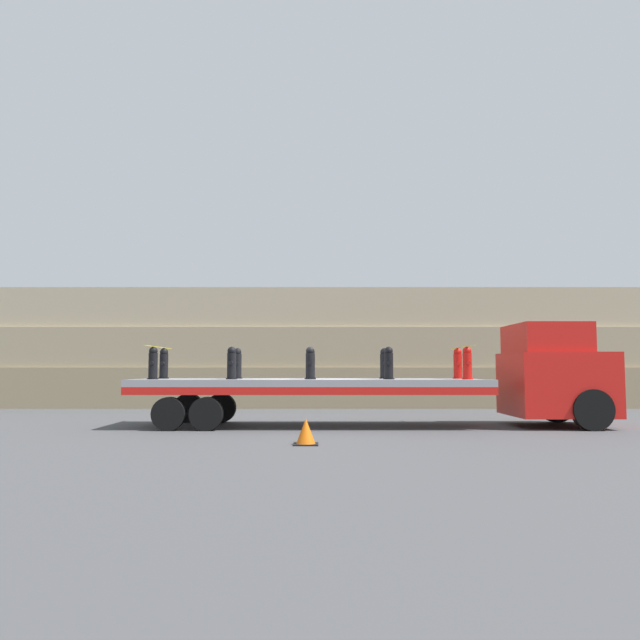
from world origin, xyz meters
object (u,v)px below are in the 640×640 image
object	(u,v)px
fire_hydrant_black_far_2	(312,364)
fire_hydrant_black_near_3	(390,363)
fire_hydrant_black_near_2	(311,363)
flatbed_trailer	(294,387)
traffic_cone	(307,432)
fire_hydrant_black_near_0	(154,363)
truck_cab	(559,375)
fire_hydrant_red_near_4	(468,363)
fire_hydrant_black_near_1	(232,363)
fire_hydrant_black_far_3	(385,364)
fire_hydrant_red_far_4	(459,364)
fire_hydrant_black_far_0	(165,364)
fire_hydrant_black_far_1	(238,364)

from	to	relation	value
fire_hydrant_black_far_2	fire_hydrant_black_near_3	xyz separation A→B (m)	(2.07, -1.13, 0.00)
fire_hydrant_black_near_2	fire_hydrant_black_near_3	xyz separation A→B (m)	(2.07, 0.00, 0.00)
flatbed_trailer	traffic_cone	xyz separation A→B (m)	(0.43, -4.08, -0.80)
fire_hydrant_black_near_0	fire_hydrant_black_near_3	xyz separation A→B (m)	(6.22, 0.00, 0.00)
truck_cab	fire_hydrant_red_near_4	bearing A→B (deg)	-167.67
fire_hydrant_black_far_2	fire_hydrant_red_near_4	world-z (taller)	same
flatbed_trailer	fire_hydrant_black_near_3	xyz separation A→B (m)	(2.54, -0.57, 0.64)
fire_hydrant_black_near_1	fire_hydrant_red_near_4	size ratio (longest dim) A/B	1.00
fire_hydrant_black_near_3	fire_hydrant_black_far_3	xyz separation A→B (m)	(0.00, 1.13, 0.00)
fire_hydrant_black_near_3	fire_hydrant_red_far_4	distance (m)	2.36
fire_hydrant_black_near_3	fire_hydrant_black_far_2	bearing A→B (deg)	151.33
fire_hydrant_black_near_0	fire_hydrant_black_near_2	xyz separation A→B (m)	(4.15, 0.00, 0.00)
fire_hydrant_black_near_2	traffic_cone	size ratio (longest dim) A/B	1.60
fire_hydrant_black_far_0	fire_hydrant_black_near_2	world-z (taller)	same
fire_hydrant_black_near_0	fire_hydrant_red_near_4	distance (m)	8.30
fire_hydrant_black_near_3	traffic_cone	distance (m)	4.34
fire_hydrant_black_near_2	truck_cab	bearing A→B (deg)	4.81
fire_hydrant_black_near_3	traffic_cone	bearing A→B (deg)	-120.93
traffic_cone	truck_cab	bearing A→B (deg)	31.08
fire_hydrant_black_near_1	fire_hydrant_red_far_4	size ratio (longest dim) A/B	1.00
truck_cab	fire_hydrant_red_far_4	bearing A→B (deg)	167.67
fire_hydrant_black_far_1	fire_hydrant_black_far_2	world-z (taller)	same
fire_hydrant_black_near_1	fire_hydrant_black_near_3	size ratio (longest dim) A/B	1.00
fire_hydrant_black_far_1	fire_hydrant_black_near_3	world-z (taller)	same
fire_hydrant_black_near_0	fire_hydrant_black_far_1	bearing A→B (deg)	28.67
fire_hydrant_black_far_0	fire_hydrant_black_far_3	bearing A→B (deg)	0.00
fire_hydrant_black_near_2	fire_hydrant_red_far_4	world-z (taller)	same
fire_hydrant_black_near_1	fire_hydrant_black_far_3	size ratio (longest dim) A/B	1.00
fire_hydrant_black_near_1	fire_hydrant_black_far_1	world-z (taller)	same
fire_hydrant_black_far_1	fire_hydrant_black_near_2	size ratio (longest dim) A/B	1.00
fire_hydrant_black_near_1	fire_hydrant_black_far_0	bearing A→B (deg)	151.33
fire_hydrant_red_near_4	traffic_cone	distance (m)	5.65
fire_hydrant_black_near_1	fire_hydrant_black_near_3	bearing A→B (deg)	0.00
fire_hydrant_black_far_3	flatbed_trailer	bearing A→B (deg)	-167.42
fire_hydrant_black_far_2	fire_hydrant_red_near_4	xyz separation A→B (m)	(4.15, -1.13, 0.00)
fire_hydrant_black_near_2	fire_hydrant_red_far_4	bearing A→B (deg)	15.29
fire_hydrant_black_far_0	fire_hydrant_black_far_1	distance (m)	2.07
fire_hydrant_red_far_4	fire_hydrant_red_near_4	bearing A→B (deg)	-90.00
fire_hydrant_black_near_1	fire_hydrant_red_near_4	xyz separation A→B (m)	(6.22, 0.00, 0.00)
fire_hydrant_black_far_1	fire_hydrant_red_far_4	bearing A→B (deg)	0.00
traffic_cone	fire_hydrant_black_near_2	bearing A→B (deg)	89.46
fire_hydrant_black_near_1	fire_hydrant_black_far_1	distance (m)	1.13
flatbed_trailer	truck_cab	bearing A→B (deg)	0.00
fire_hydrant_black_far_1	fire_hydrant_black_far_3	distance (m)	4.15
flatbed_trailer	fire_hydrant_black_near_0	xyz separation A→B (m)	(-3.68, -0.57, 0.64)
flatbed_trailer	fire_hydrant_black_near_1	distance (m)	1.82
flatbed_trailer	fire_hydrant_black_far_0	distance (m)	3.78
fire_hydrant_red_near_4	fire_hydrant_black_near_0	bearing A→B (deg)	180.00
flatbed_trailer	fire_hydrant_red_near_4	distance (m)	4.69
fire_hydrant_red_near_4	traffic_cone	bearing A→B (deg)	-139.93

